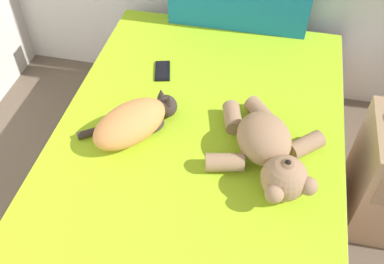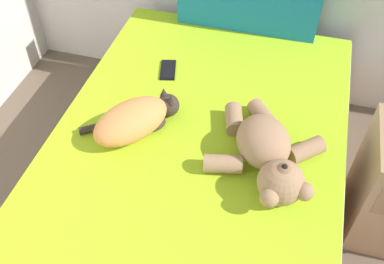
# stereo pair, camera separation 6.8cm
# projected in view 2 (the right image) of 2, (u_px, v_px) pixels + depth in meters

# --- Properties ---
(bed) EXTENTS (1.26, 2.02, 0.52)m
(bed) POSITION_uv_depth(u_px,v_px,m) (192.00, 190.00, 1.95)
(bed) COLOR #9E7A56
(bed) RESTS_ON ground_plane
(cat) EXTENTS (0.40, 0.40, 0.15)m
(cat) POSITION_uv_depth(u_px,v_px,m) (135.00, 119.00, 1.78)
(cat) COLOR #D18447
(cat) RESTS_ON bed
(teddy_bear) EXTENTS (0.46, 0.57, 0.19)m
(teddy_bear) POSITION_uv_depth(u_px,v_px,m) (268.00, 154.00, 1.65)
(teddy_bear) COLOR #937051
(teddy_bear) RESTS_ON bed
(cell_phone) EXTENTS (0.11, 0.16, 0.01)m
(cell_phone) POSITION_uv_depth(u_px,v_px,m) (168.00, 70.00, 2.10)
(cell_phone) COLOR black
(cell_phone) RESTS_ON bed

